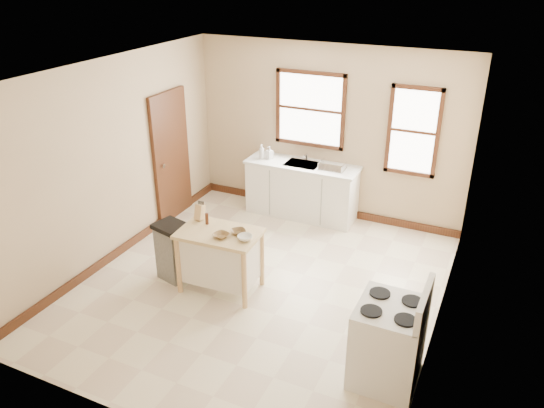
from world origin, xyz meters
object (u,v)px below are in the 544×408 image
Objects in this scene: pepper_grinder at (207,219)px; bowl_b at (238,232)px; dish_rack at (332,166)px; knife_block at (200,213)px; soap_bottle_a at (262,152)px; bowl_a at (221,235)px; trash_bin at (173,251)px; gas_stove at (389,332)px; soap_bottle_b at (270,153)px; bowl_c at (245,238)px; kitchen_island at (220,261)px.

bowl_b is at bearing -6.05° from pepper_grinder.
dish_rack is 2.01× the size of knife_block.
bowl_a is (0.66, -2.50, -0.18)m from soap_bottle_a.
gas_stove reaches higher than trash_bin.
trash_bin is 3.13m from gas_stove.
gas_stove reaches higher than bowl_b.
soap_bottle_b reaches higher than trash_bin.
soap_bottle_a reaches higher than bowl_b.
dish_rack is 2.40m from bowl_b.
gas_stove is at bearing -14.80° from bowl_a.
knife_block is at bearing 154.64° from pepper_grinder.
soap_bottle_a is at bearing 109.10° from bowl_b.
soap_bottle_a reaches higher than knife_block.
pepper_grinder is 0.66m from bowl_c.
pepper_grinder is at bearing 165.29° from bowl_c.
soap_bottle_a is 0.30× the size of trash_bin.
bowl_a is (0.54, -2.56, -0.16)m from soap_bottle_b.
kitchen_island is 0.68m from knife_block.
trash_bin is at bearing 175.64° from bowl_a.
kitchen_island is (-0.65, -2.44, -0.55)m from dish_rack.
pepper_grinder is at bearing -96.26° from soap_bottle_a.
knife_block is (0.17, -2.20, -0.10)m from soap_bottle_a.
trash_bin is at bearing 179.99° from bowl_c.
knife_block is at bearing 161.95° from gas_stove.
pepper_grinder is 0.41m from bowl_a.
soap_bottle_b reaches higher than pepper_grinder.
pepper_grinder is at bearing -60.49° from soap_bottle_b.
soap_bottle_a is at bearing 97.19° from knife_block.
pepper_grinder is at bearing -22.61° from knife_block.
kitchen_island is at bearing 131.42° from bowl_a.
pepper_grinder is 0.49m from bowl_b.
pepper_grinder reaches higher than kitchen_island.
bowl_c is at bearing 14.50° from trash_bin.
bowl_b is at bearing 13.97° from kitchen_island.
dish_rack is 2.50m from bowl_c.
pepper_grinder is 0.83× the size of bowl_b.
soap_bottle_a is 1.22× the size of knife_block.
soap_bottle_b is at bearing 94.96° from pepper_grinder.
bowl_b is at bearing -8.13° from knife_block.
soap_bottle_a is 1.22m from dish_rack.
soap_bottle_a reaches higher than pepper_grinder.
gas_stove is (1.70, -3.14, -0.39)m from dish_rack.
bowl_a is at bearing 165.20° from gas_stove.
bowl_b is 0.16× the size of gas_stove.
soap_bottle_b reaches higher than kitchen_island.
dish_rack is 3.59m from gas_stove.
knife_block reaches higher than bowl_b.
knife_block reaches higher than bowl_a.
bowl_c is (0.30, 0.06, 0.01)m from bowl_a.
knife_block is (-1.05, -2.24, -0.03)m from dish_rack.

